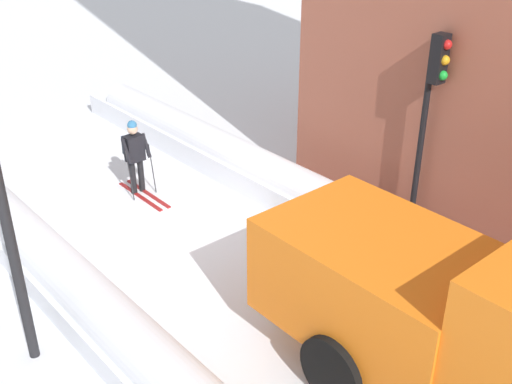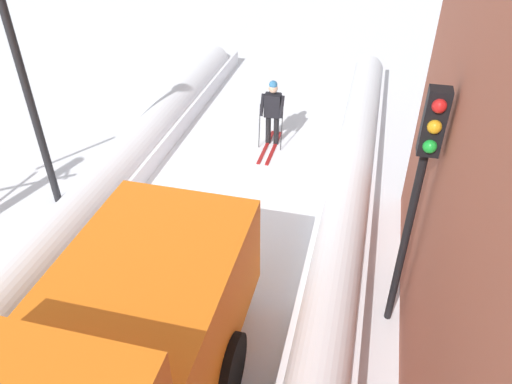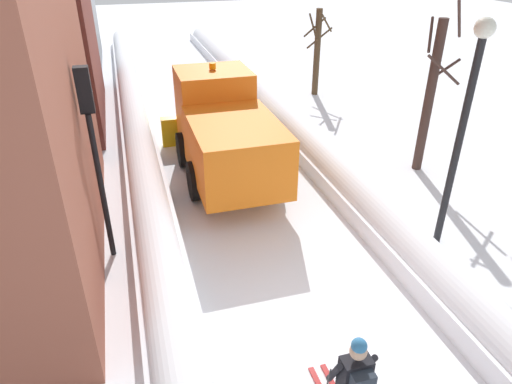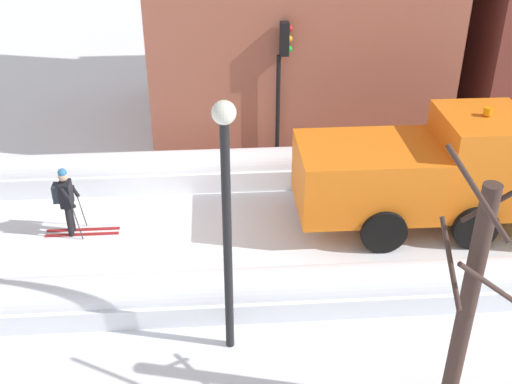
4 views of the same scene
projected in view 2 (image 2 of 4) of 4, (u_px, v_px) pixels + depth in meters
plow_truck at (105, 382)px, 5.77m from camera, size 3.20×5.98×3.12m
skier at (273, 110)px, 12.84m from camera, size 0.62×1.80×1.81m
traffic_light_pole at (421, 175)px, 6.65m from camera, size 0.28×0.42×4.26m
street_lamp at (19, 64)px, 9.38m from camera, size 0.40×0.40×5.10m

